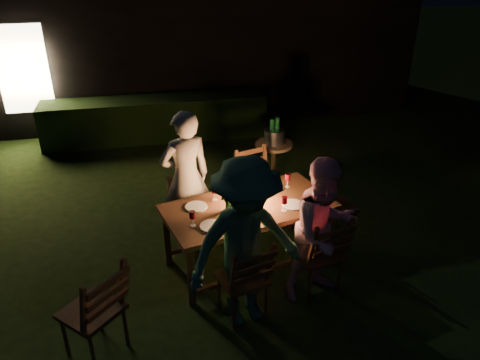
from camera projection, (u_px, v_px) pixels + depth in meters
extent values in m
plane|color=black|center=(212.00, 245.00, 5.98)|extent=(40.00, 40.00, 0.00)
cube|color=black|center=(169.00, 31.00, 10.62)|extent=(10.00, 4.00, 3.20)
cube|color=#FFE5B2|center=(23.00, 69.00, 8.50)|extent=(0.90, 0.06, 1.60)
cube|color=black|center=(156.00, 119.00, 8.96)|extent=(4.20, 0.70, 0.80)
cube|color=#4D2C19|center=(249.00, 208.00, 5.32)|extent=(2.08, 1.39, 0.06)
cube|color=#4D2C19|center=(191.00, 278.00, 4.86)|extent=(0.07, 0.07, 0.70)
cube|color=#4D2C19|center=(167.00, 239.00, 5.49)|extent=(0.07, 0.07, 0.70)
cube|color=#4D2C19|center=(328.00, 236.00, 5.54)|extent=(0.07, 0.07, 0.70)
cube|color=#4D2C19|center=(293.00, 206.00, 6.16)|extent=(0.07, 0.07, 0.70)
cube|color=#4D2C19|center=(242.00, 278.00, 4.69)|extent=(0.55, 0.53, 0.04)
cube|color=#4D2C19|center=(252.00, 266.00, 4.41)|extent=(0.47, 0.27, 0.53)
cube|color=#4D2C19|center=(317.00, 253.00, 5.03)|extent=(0.56, 0.54, 0.04)
cube|color=#4D2C19|center=(330.00, 240.00, 4.73)|extent=(0.49, 0.26, 0.55)
cube|color=#4D2C19|center=(190.00, 212.00, 5.91)|extent=(0.48, 0.47, 0.04)
cube|color=#4D2C19|center=(184.00, 189.00, 5.93)|extent=(0.42, 0.23, 0.47)
cube|color=#4D2C19|center=(260.00, 190.00, 6.27)|extent=(0.58, 0.56, 0.04)
cube|color=#4D2C19|center=(252.00, 165.00, 6.28)|extent=(0.49, 0.29, 0.55)
cube|color=#4D2C19|center=(336.00, 206.00, 5.95)|extent=(0.51, 0.52, 0.04)
cube|color=#4D2C19|center=(325.00, 189.00, 5.75)|extent=(0.24, 0.46, 0.52)
cube|color=#4D2C19|center=(92.00, 311.00, 4.23)|extent=(0.67, 0.67, 0.04)
cube|color=#4D2C19|center=(103.00, 293.00, 3.99)|extent=(0.45, 0.46, 0.57)
imported|color=beige|center=(186.00, 178.00, 5.75)|extent=(0.71, 0.56, 1.73)
imported|color=#E69EBB|center=(323.00, 230.00, 4.82)|extent=(0.91, 0.79, 1.61)
imported|color=#306049|center=(246.00, 245.00, 4.43)|extent=(1.30, 0.94, 1.81)
cube|color=white|center=(250.00, 201.00, 5.36)|extent=(0.15, 0.15, 0.03)
cube|color=white|center=(251.00, 176.00, 5.21)|extent=(0.16, 0.16, 0.03)
cylinder|color=#FF9E3F|center=(251.00, 192.00, 5.31)|extent=(0.09, 0.09, 0.18)
cylinder|color=white|center=(196.00, 207.00, 5.27)|extent=(0.25, 0.25, 0.01)
cylinder|color=white|center=(212.00, 226.00, 4.92)|extent=(0.25, 0.25, 0.01)
cylinder|color=white|center=(273.00, 188.00, 5.66)|extent=(0.25, 0.25, 0.01)
cylinder|color=white|center=(293.00, 205.00, 5.31)|extent=(0.25, 0.25, 0.01)
cylinder|color=#0F471E|center=(228.00, 199.00, 5.15)|extent=(0.07, 0.07, 0.28)
cube|color=red|center=(250.00, 222.00, 4.99)|extent=(0.18, 0.14, 0.01)
cube|color=red|center=(304.00, 206.00, 5.28)|extent=(0.18, 0.14, 0.01)
cube|color=black|center=(208.00, 232.00, 4.83)|extent=(0.14, 0.07, 0.01)
cylinder|color=brown|center=(274.00, 145.00, 7.00)|extent=(0.56, 0.56, 0.04)
cylinder|color=brown|center=(273.00, 167.00, 7.17)|extent=(0.06, 0.06, 0.73)
cylinder|color=#A5A8AD|center=(274.00, 136.00, 6.94)|extent=(0.30, 0.30, 0.22)
cylinder|color=#0F471E|center=(272.00, 135.00, 6.87)|extent=(0.07, 0.07, 0.32)
cylinder|color=#0F471E|center=(277.00, 132.00, 6.96)|extent=(0.07, 0.07, 0.32)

